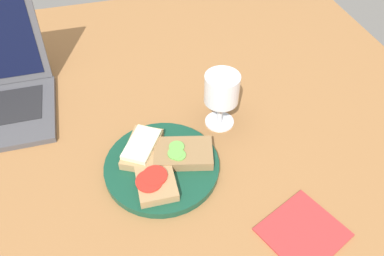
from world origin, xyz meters
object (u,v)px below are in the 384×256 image
Objects in this scene: sandwich_with_cucumber at (183,153)px; napkin at (303,232)px; sandwich_with_tomato at (155,180)px; wine_glass at (222,91)px; plate at (161,166)px; sandwich_with_cheese at (142,148)px.

napkin is (16.53, -21.01, -2.51)cm from sandwich_with_cucumber.
sandwich_with_tomato is 23.44cm from wine_glass.
plate reaches higher than napkin.
sandwich_with_cheese reaches higher than sandwich_with_tomato.
sandwich_with_cheese is at bearing 157.32° from sandwich_with_cucumber.
sandwich_with_cucumber is 8.35cm from sandwich_with_cheese.
sandwich_with_cucumber is at bearing 37.58° from sandwich_with_tomato.
sandwich_with_tomato is at bearing -113.27° from plate.
sandwich_with_tomato is (-1.94, -4.51, 1.90)cm from plate.
sandwich_with_tomato is 28.23cm from napkin.
wine_glass reaches higher than napkin.
sandwich_with_cheese is (-2.96, 3.85, 2.11)cm from plate.
plate is 1.76× the size of sandwich_with_cucumber.
sandwich_with_cucumber is at bearing -22.68° from sandwich_with_cheese.
sandwich_with_cheese is 0.95× the size of wine_glass.
plate is at bearing 136.23° from napkin.
plate is 20.16cm from wine_glass.
sandwich_with_cheese reaches higher than napkin.
plate is 1.75× the size of napkin.
napkin is (24.24, -24.23, -2.70)cm from sandwich_with_cheese.
sandwich_with_tomato is at bearing -83.02° from sandwich_with_cheese.
plate is at bearing -172.44° from sandwich_with_cucumber.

